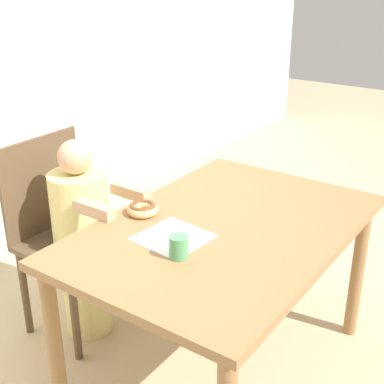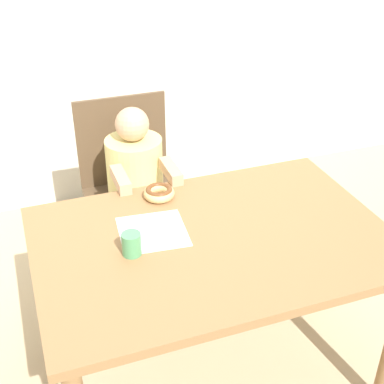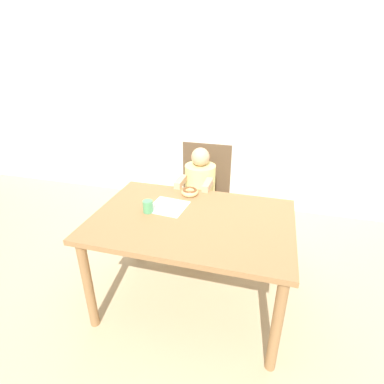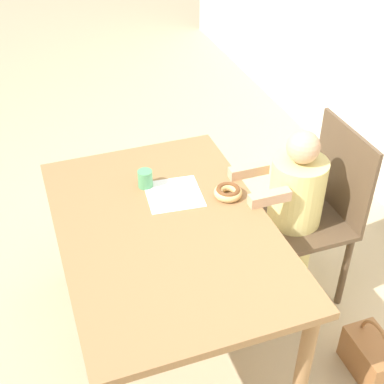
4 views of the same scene
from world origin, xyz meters
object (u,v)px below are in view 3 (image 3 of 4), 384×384
at_px(handbag, 266,239).
at_px(cup, 148,206).
at_px(donut, 190,192).
at_px(chair, 203,194).
at_px(child_figure, 200,201).

height_order(handbag, cup, cup).
bearing_deg(donut, chair, 91.22).
xyz_separation_m(handbag, cup, (-0.78, -0.80, 0.65)).
distance_m(child_figure, handbag, 0.71).
distance_m(child_figure, donut, 0.44).
xyz_separation_m(chair, child_figure, (0.00, -0.12, -0.02)).
relative_size(donut, handbag, 0.42).
bearing_deg(child_figure, handbag, 11.94).
distance_m(donut, handbag, 0.99).
xyz_separation_m(child_figure, cup, (-0.18, -0.68, 0.28)).
bearing_deg(handbag, donut, -140.73).
bearing_deg(cup, chair, 76.99).
height_order(child_figure, cup, child_figure).
distance_m(child_figure, cup, 0.75).
distance_m(donut, cup, 0.38).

